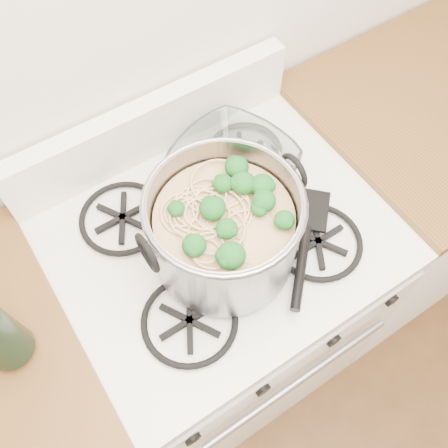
% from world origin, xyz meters
% --- Properties ---
extents(gas_range, '(0.76, 0.66, 0.92)m').
position_xyz_m(gas_range, '(0.00, 1.26, 0.44)').
color(gas_range, white).
rests_on(gas_range, ground).
extents(counter_left, '(0.25, 0.65, 0.92)m').
position_xyz_m(counter_left, '(-0.51, 1.26, 0.46)').
color(counter_left, silver).
rests_on(counter_left, ground).
extents(counter_right, '(1.00, 0.65, 0.92)m').
position_xyz_m(counter_right, '(0.88, 1.26, 0.46)').
color(counter_right, silver).
rests_on(counter_right, ground).
extents(stock_pot, '(0.35, 0.32, 0.21)m').
position_xyz_m(stock_pot, '(-0.03, 1.20, 1.02)').
color(stock_pot, gray).
rests_on(stock_pot, gas_range).
extents(spatula, '(0.42, 0.42, 0.02)m').
position_xyz_m(spatula, '(0.20, 1.19, 0.94)').
color(spatula, black).
rests_on(spatula, gas_range).
extents(glass_bowl, '(0.14, 0.14, 0.03)m').
position_xyz_m(glass_bowl, '(0.11, 1.37, 0.94)').
color(glass_bowl, white).
rests_on(glass_bowl, gas_range).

